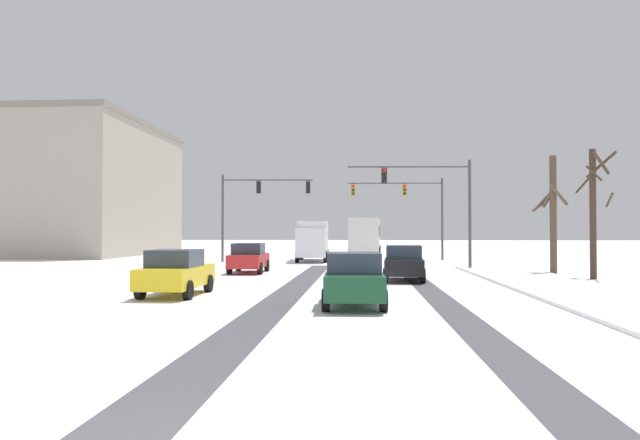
# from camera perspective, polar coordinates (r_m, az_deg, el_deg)

# --- Properties ---
(wheel_track_left_lane) EXTENTS (0.97, 34.76, 0.01)m
(wheel_track_left_lane) POSITION_cam_1_polar(r_m,az_deg,el_deg) (22.05, 10.80, -6.94)
(wheel_track_left_lane) COLOR #4C4C51
(wheel_track_left_lane) RESTS_ON ground
(wheel_track_right_lane) EXTENTS (1.20, 34.76, 0.01)m
(wheel_track_right_lane) POSITION_cam_1_polar(r_m,az_deg,el_deg) (22.06, -2.96, -6.96)
(wheel_track_right_lane) COLOR #4C4C51
(wheel_track_right_lane) RESTS_ON ground
(sidewalk_kerb_right) EXTENTS (4.00, 34.76, 0.12)m
(sidewalk_kerb_right) POSITION_cam_1_polar(r_m,az_deg,el_deg) (21.77, 25.15, -6.79)
(sidewalk_kerb_right) COLOR white
(sidewalk_kerb_right) RESTS_ON ground
(traffic_signal_far_right) EXTENTS (7.52, 0.63, 6.50)m
(traffic_signal_far_right) POSITION_cam_1_polar(r_m,az_deg,el_deg) (47.68, 8.51, 1.85)
(traffic_signal_far_right) COLOR #47474C
(traffic_signal_far_right) RESTS_ON ground
(traffic_signal_near_right) EXTENTS (7.30, 0.57, 6.50)m
(traffic_signal_near_right) POSITION_cam_1_polar(r_m,az_deg,el_deg) (35.82, 10.94, 2.51)
(traffic_signal_near_right) COLOR #47474C
(traffic_signal_near_right) RESTS_ON ground
(traffic_signal_far_left) EXTENTS (6.78, 0.83, 6.50)m
(traffic_signal_far_left) POSITION_cam_1_polar(r_m,az_deg,el_deg) (44.56, -6.31, 2.01)
(traffic_signal_far_left) COLOR #47474C
(traffic_signal_far_left) RESTS_ON ground
(car_red_lead) EXTENTS (1.89, 4.13, 1.62)m
(car_red_lead) POSITION_cam_1_polar(r_m,az_deg,el_deg) (32.60, -6.85, -3.63)
(car_red_lead) COLOR red
(car_red_lead) RESTS_ON ground
(car_black_second) EXTENTS (2.02, 4.19, 1.62)m
(car_black_second) POSITION_cam_1_polar(r_m,az_deg,el_deg) (27.46, 8.05, -4.10)
(car_black_second) COLOR black
(car_black_second) RESTS_ON ground
(car_yellow_cab_third) EXTENTS (1.86, 4.12, 1.62)m
(car_yellow_cab_third) POSITION_cam_1_polar(r_m,az_deg,el_deg) (21.52, -13.65, -4.91)
(car_yellow_cab_third) COLOR yellow
(car_yellow_cab_third) RESTS_ON ground
(car_dark_green_fourth) EXTENTS (1.91, 4.14, 1.62)m
(car_dark_green_fourth) POSITION_cam_1_polar(r_m,az_deg,el_deg) (17.99, 3.28, -5.69)
(car_dark_green_fourth) COLOR #194C2D
(car_dark_green_fourth) RESTS_ON ground
(bus_oncoming) EXTENTS (2.99, 11.09, 3.38)m
(bus_oncoming) POSITION_cam_1_polar(r_m,az_deg,el_deg) (53.78, 4.39, -1.39)
(bus_oncoming) COLOR silver
(bus_oncoming) RESTS_ON ground
(box_truck_delivery) EXTENTS (2.50, 7.47, 3.02)m
(box_truck_delivery) POSITION_cam_1_polar(r_m,az_deg,el_deg) (45.26, -0.70, -1.90)
(box_truck_delivery) COLOR silver
(box_truck_delivery) RESTS_ON ground
(bare_tree_sidewalk_mid) EXTENTS (1.69, 2.00, 6.15)m
(bare_tree_sidewalk_mid) POSITION_cam_1_polar(r_m,az_deg,el_deg) (30.91, 24.81, 1.09)
(bare_tree_sidewalk_mid) COLOR #423023
(bare_tree_sidewalk_mid) RESTS_ON ground
(bare_tree_sidewalk_far) EXTENTS (1.73, 1.75, 6.25)m
(bare_tree_sidewalk_far) POSITION_cam_1_polar(r_m,az_deg,el_deg) (33.54, 21.43, 0.65)
(bare_tree_sidewalk_far) COLOR brown
(bare_tree_sidewalk_far) RESTS_ON ground
(office_building_far_left_block) EXTENTS (27.79, 21.21, 12.79)m
(office_building_far_left_block) POSITION_cam_1_polar(r_m,az_deg,el_deg) (66.00, -27.36, 2.61)
(office_building_far_left_block) COLOR #A89E8E
(office_building_far_left_block) RESTS_ON ground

